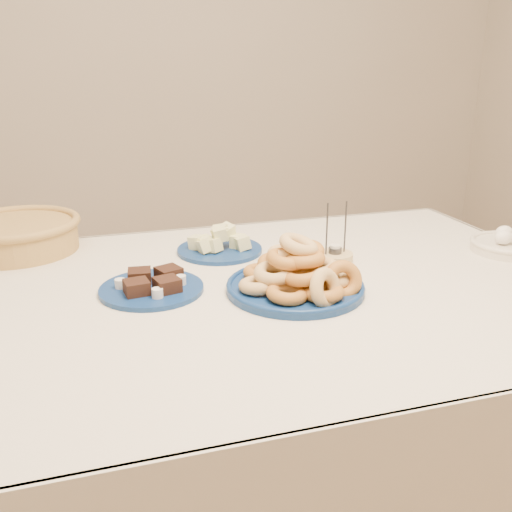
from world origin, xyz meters
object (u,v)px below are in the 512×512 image
candle_holder (335,255)px  egg_bowl (508,244)px  dining_table (250,329)px  donut_platter (298,277)px  melon_plate (219,245)px  brownie_plate (152,286)px  wicker_basket (17,234)px

candle_holder → egg_bowl: candle_holder is taller
dining_table → donut_platter: 0.18m
donut_platter → melon_plate: donut_platter is taller
candle_holder → melon_plate: bearing=150.2°
brownie_plate → melon_plate: bearing=46.8°
melon_plate → brownie_plate: melon_plate is taller
dining_table → wicker_basket: bearing=139.6°
melon_plate → wicker_basket: wicker_basket is taller
donut_platter → wicker_basket: bearing=141.4°
melon_plate → wicker_basket: (-0.55, 0.18, 0.03)m
donut_platter → brownie_plate: size_ratio=1.63×
dining_table → candle_holder: bearing=24.3°
dining_table → wicker_basket: wicker_basket is taller
brownie_plate → candle_holder: candle_holder is taller
brownie_plate → egg_bowl: 1.01m
donut_platter → melon_plate: 0.36m
dining_table → brownie_plate: bearing=166.5°
candle_holder → wicker_basket: bearing=157.5°
donut_platter → candle_holder: (0.18, 0.18, -0.02)m
donut_platter → egg_bowl: bearing=8.9°
wicker_basket → candle_holder: 0.90m
donut_platter → brownie_plate: 0.34m
brownie_plate → wicker_basket: size_ratio=0.56×
donut_platter → melon_plate: size_ratio=1.41×
donut_platter → candle_holder: bearing=45.1°
brownie_plate → candle_holder: (0.50, 0.07, 0.00)m
egg_bowl → melon_plate: bearing=163.6°
dining_table → donut_platter: (0.10, -0.05, 0.15)m
egg_bowl → brownie_plate: bearing=-179.9°
donut_platter → candle_holder: size_ratio=2.61×
dining_table → brownie_plate: size_ratio=6.50×
melon_plate → wicker_basket: size_ratio=0.65×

